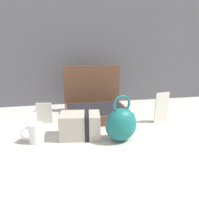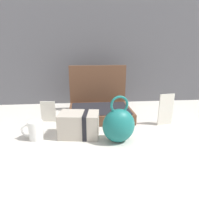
% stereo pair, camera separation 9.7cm
% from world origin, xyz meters
% --- Properties ---
extents(ground_plane, '(6.00, 6.00, 0.00)m').
position_xyz_m(ground_plane, '(0.00, 0.00, 0.00)').
color(ground_plane, beige).
extents(back_wall, '(3.20, 0.06, 1.40)m').
position_xyz_m(back_wall, '(0.00, 0.58, 0.70)').
color(back_wall, '#56565B').
rests_on(back_wall, ground_plane).
extents(open_suitcase, '(0.38, 0.32, 0.31)m').
position_xyz_m(open_suitcase, '(0.05, 0.23, 0.07)').
color(open_suitcase, brown).
rests_on(open_suitcase, ground_plane).
extents(teal_pouch_handbag, '(0.16, 0.13, 0.22)m').
position_xyz_m(teal_pouch_handbag, '(0.10, -0.14, 0.08)').
color(teal_pouch_handbag, '#196B66').
rests_on(teal_pouch_handbag, ground_plane).
extents(cream_toiletry_bag, '(0.21, 0.15, 0.12)m').
position_xyz_m(cream_toiletry_bag, '(-0.08, -0.06, 0.06)').
color(cream_toiletry_bag, '#B2A899').
rests_on(cream_toiletry_bag, ground_plane).
extents(coffee_mug, '(0.11, 0.07, 0.09)m').
position_xyz_m(coffee_mug, '(-0.29, -0.08, 0.05)').
color(coffee_mug, white).
rests_on(coffee_mug, ground_plane).
extents(info_card_left, '(0.09, 0.02, 0.18)m').
position_xyz_m(info_card_left, '(0.40, 0.04, 0.09)').
color(info_card_left, silver).
rests_on(info_card_left, ground_plane).
extents(poster_card_right, '(0.09, 0.02, 0.12)m').
position_xyz_m(poster_card_right, '(-0.26, 0.15, 0.06)').
color(poster_card_right, silver).
rests_on(poster_card_right, ground_plane).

